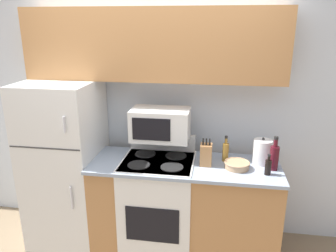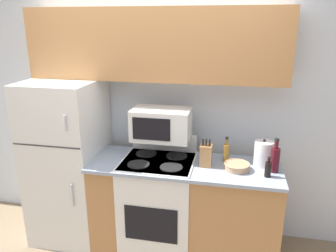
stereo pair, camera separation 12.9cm
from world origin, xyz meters
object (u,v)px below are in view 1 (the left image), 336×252
refrigerator (66,163)px  bottle_vinegar (226,151)px  knife_block (206,155)px  kettle (262,152)px  bowl (237,165)px  bottle_wine_red (274,157)px  stove (158,204)px  bottle_soy_sauce (268,167)px  microwave (160,124)px

refrigerator → bottle_vinegar: size_ratio=6.74×
knife_block → kettle: bearing=13.3°
knife_block → bottle_vinegar: size_ratio=1.06×
bowl → bottle_wine_red: 0.32m
stove → kettle: size_ratio=4.46×
stove → bottle_soy_sauce: (0.95, -0.12, 0.51)m
bottle_wine_red → bottle_soy_sauce: (-0.06, -0.11, -0.05)m
microwave → bottle_wine_red: microwave is taller
knife_block → bottle_soy_sauce: bearing=-12.4°
stove → knife_block: (0.43, -0.01, 0.54)m
microwave → bowl: bearing=-12.5°
refrigerator → bottle_soy_sauce: size_ratio=8.98×
bottle_wine_red → bottle_soy_sauce: bottle_wine_red is taller
refrigerator → bottle_vinegar: refrigerator is taller
refrigerator → bowl: (1.64, -0.10, 0.14)m
stove → bottle_soy_sauce: bottle_soy_sauce is taller
stove → bowl: size_ratio=4.92×
refrigerator → bottle_wine_red: bearing=-2.4°
microwave → refrigerator: bearing=-176.9°
microwave → kettle: microwave is taller
stove → microwave: microwave is taller
refrigerator → bottle_soy_sauce: 1.91m
knife_block → bottle_soy_sauce: 0.53m
refrigerator → bottle_wine_red: refrigerator is taller
knife_block → bowl: 0.28m
stove → bottle_wine_red: 1.16m
refrigerator → microwave: bearing=3.1°
bottle_vinegar → kettle: size_ratio=0.98×
bowl → bottle_vinegar: (-0.10, 0.14, 0.06)m
stove → microwave: size_ratio=2.05×
bowl → bottle_wine_red: bottle_wine_red is taller
knife_block → bowl: bearing=-5.9°
refrigerator → stove: 1.00m
refrigerator → bowl: refrigerator is taller
knife_block → bottle_wine_red: bearing=-0.4°
stove → refrigerator: bearing=175.8°
bottle_vinegar → bottle_soy_sauce: (0.35, -0.23, -0.02)m
knife_block → kettle: knife_block is taller
microwave → bowl: (0.70, -0.16, -0.29)m
bottle_vinegar → stove: bearing=-169.7°
microwave → bottle_vinegar: microwave is taller
stove → microwave: (0.00, 0.12, 0.76)m
kettle → bottle_vinegar: bearing=-180.0°
knife_block → refrigerator: bearing=176.8°
bottle_wine_red → bottle_soy_sauce: bearing=-118.9°
microwave → bowl: size_ratio=2.40×
microwave → bottle_soy_sauce: 1.01m
microwave → bowl: 0.77m
microwave → knife_block: (0.43, -0.13, -0.22)m
bottle_wine_red → kettle: 0.15m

